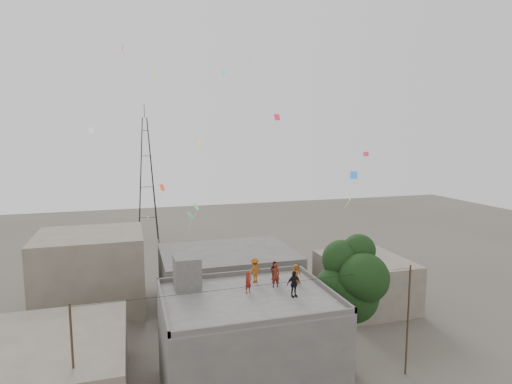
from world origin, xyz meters
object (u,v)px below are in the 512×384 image
Objects in this scene: stair_head_box at (187,272)px; person_dark_adult at (294,284)px; person_red_adult at (275,275)px; transmission_tower at (147,180)px; tree at (353,281)px.

person_dark_adult is at bearing -30.02° from stair_head_box.
stair_head_box reaches higher than person_red_adult.
transmission_tower reaches higher than person_dark_adult.
transmission_tower is at bearing 91.23° from stair_head_box.
person_dark_adult is (5.83, -3.37, -0.22)m from stair_head_box.
stair_head_box is at bearing 139.17° from person_dark_adult.
person_red_adult is at bearing 95.15° from person_dark_adult.
transmission_tower is 12.76× the size of person_dark_adult.
stair_head_box is 0.10× the size of transmission_tower.
transmission_tower is 39.49m from person_red_adult.
person_dark_adult is (6.63, -40.77, -2.18)m from transmission_tower.
person_red_adult is 1.89m from person_dark_adult.
stair_head_box is at bearing -88.77° from transmission_tower.
tree is at bearing 5.23° from person_dark_adult.
stair_head_box is at bearing 169.26° from tree.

